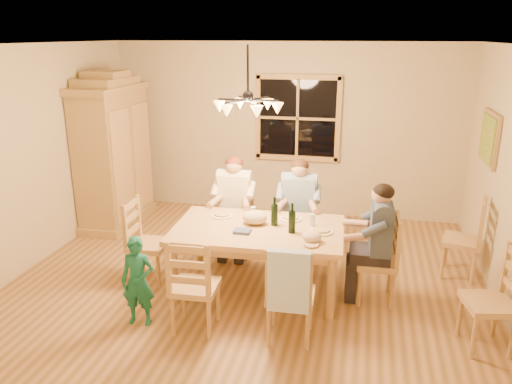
% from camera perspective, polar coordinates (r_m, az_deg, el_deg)
% --- Properties ---
extents(floor, '(5.50, 5.50, 0.00)m').
position_cam_1_polar(floor, '(6.05, -0.83, -9.97)').
color(floor, brown).
rests_on(floor, ground).
extents(ceiling, '(5.50, 5.00, 0.02)m').
position_cam_1_polar(ceiling, '(5.36, -0.96, 16.53)').
color(ceiling, white).
rests_on(ceiling, wall_back).
extents(wall_back, '(5.50, 0.02, 2.70)m').
position_cam_1_polar(wall_back, '(7.95, 3.33, 7.08)').
color(wall_back, '#C6B88C').
rests_on(wall_back, floor).
extents(wall_left, '(0.02, 5.00, 2.70)m').
position_cam_1_polar(wall_left, '(6.73, -24.36, 3.58)').
color(wall_left, '#C6B88C').
rests_on(wall_left, floor).
extents(window, '(1.30, 0.06, 1.30)m').
position_cam_1_polar(window, '(7.85, 4.77, 8.40)').
color(window, black).
rests_on(window, wall_back).
extents(painting, '(0.06, 0.78, 0.64)m').
position_cam_1_polar(painting, '(6.69, 25.10, 5.61)').
color(painting, '#A68548').
rests_on(painting, wall_right).
extents(chandelier, '(0.77, 0.68, 0.71)m').
position_cam_1_polar(chandelier, '(5.41, -0.92, 9.92)').
color(chandelier, black).
rests_on(chandelier, ceiling).
extents(armoire, '(0.66, 1.40, 2.30)m').
position_cam_1_polar(armoire, '(7.79, -15.95, 4.01)').
color(armoire, '#A68548').
rests_on(armoire, floor).
extents(dining_table, '(1.91, 1.22, 0.76)m').
position_cam_1_polar(dining_table, '(5.56, 0.25, -5.03)').
color(dining_table, tan).
rests_on(dining_table, floor).
extents(chair_far_left, '(0.46, 0.44, 0.99)m').
position_cam_1_polar(chair_far_left, '(6.58, -2.43, -4.70)').
color(chair_far_left, tan).
rests_on(chair_far_left, floor).
extents(chair_far_right, '(0.46, 0.44, 0.99)m').
position_cam_1_polar(chair_far_right, '(6.46, 4.81, -5.19)').
color(chair_far_right, tan).
rests_on(chair_far_right, floor).
extents(chair_near_left, '(0.46, 0.44, 0.99)m').
position_cam_1_polar(chair_near_left, '(5.05, -6.92, -12.20)').
color(chair_near_left, tan).
rests_on(chair_near_left, floor).
extents(chair_near_right, '(0.46, 0.44, 0.99)m').
position_cam_1_polar(chair_near_right, '(4.88, 3.94, -13.24)').
color(chair_near_right, tan).
rests_on(chair_near_right, floor).
extents(chair_end_left, '(0.44, 0.46, 0.99)m').
position_cam_1_polar(chair_end_left, '(6.05, -12.06, -7.20)').
color(chair_end_left, tan).
rests_on(chair_end_left, floor).
extents(chair_end_right, '(0.44, 0.46, 0.99)m').
position_cam_1_polar(chair_end_right, '(5.65, 13.49, -9.15)').
color(chair_end_right, tan).
rests_on(chair_end_right, floor).
extents(adult_woman, '(0.41, 0.43, 0.87)m').
position_cam_1_polar(adult_woman, '(6.40, -2.49, -0.24)').
color(adult_woman, beige).
rests_on(adult_woman, floor).
extents(adult_plaid_man, '(0.41, 0.43, 0.87)m').
position_cam_1_polar(adult_plaid_man, '(6.28, 4.94, -0.66)').
color(adult_plaid_man, '#346390').
rests_on(adult_plaid_man, floor).
extents(adult_slate_man, '(0.43, 0.41, 0.87)m').
position_cam_1_polar(adult_slate_man, '(5.44, 13.90, -4.08)').
color(adult_slate_man, '#3D4A63').
rests_on(adult_slate_man, floor).
extents(towel, '(0.38, 0.11, 0.58)m').
position_cam_1_polar(towel, '(4.52, 3.76, -10.14)').
color(towel, '#B7D5F8').
rests_on(towel, chair_near_right).
extents(wine_bottle_a, '(0.08, 0.08, 0.33)m').
position_cam_1_polar(wine_bottle_a, '(5.54, 2.13, -2.22)').
color(wine_bottle_a, black).
rests_on(wine_bottle_a, dining_table).
extents(wine_bottle_b, '(0.08, 0.08, 0.33)m').
position_cam_1_polar(wine_bottle_b, '(5.35, 4.14, -2.98)').
color(wine_bottle_b, black).
rests_on(wine_bottle_b, dining_table).
extents(plate_woman, '(0.26, 0.26, 0.02)m').
position_cam_1_polar(plate_woman, '(5.86, -3.89, -2.72)').
color(plate_woman, white).
rests_on(plate_woman, dining_table).
extents(plate_plaid, '(0.26, 0.26, 0.02)m').
position_cam_1_polar(plate_plaid, '(5.77, 3.98, -3.06)').
color(plate_plaid, white).
rests_on(plate_plaid, dining_table).
extents(plate_slate, '(0.26, 0.26, 0.02)m').
position_cam_1_polar(plate_slate, '(5.44, 7.48, -4.50)').
color(plate_slate, white).
rests_on(plate_slate, dining_table).
extents(wine_glass_a, '(0.06, 0.06, 0.14)m').
position_cam_1_polar(wine_glass_a, '(5.77, -0.34, -2.37)').
color(wine_glass_a, silver).
rests_on(wine_glass_a, dining_table).
extents(wine_glass_b, '(0.06, 0.06, 0.14)m').
position_cam_1_polar(wine_glass_b, '(5.58, 6.45, -3.21)').
color(wine_glass_b, silver).
rests_on(wine_glass_b, dining_table).
extents(cap, '(0.20, 0.20, 0.11)m').
position_cam_1_polar(cap, '(5.17, 6.41, -5.08)').
color(cap, tan).
rests_on(cap, dining_table).
extents(napkin, '(0.19, 0.15, 0.03)m').
position_cam_1_polar(napkin, '(5.39, -1.59, -4.50)').
color(napkin, '#44507D').
rests_on(napkin, dining_table).
extents(cloth_bundle, '(0.28, 0.22, 0.15)m').
position_cam_1_polar(cloth_bundle, '(5.60, -0.14, -2.93)').
color(cloth_bundle, '#C2B48D').
rests_on(cloth_bundle, dining_table).
extents(child, '(0.36, 0.26, 0.93)m').
position_cam_1_polar(child, '(5.15, -13.34, -9.90)').
color(child, '#176857').
rests_on(child, floor).
extents(chair_spare_front, '(0.49, 0.51, 0.99)m').
position_cam_1_polar(chair_spare_front, '(5.20, 24.83, -12.93)').
color(chair_spare_front, tan).
rests_on(chair_spare_front, floor).
extents(chair_spare_back, '(0.51, 0.52, 0.99)m').
position_cam_1_polar(chair_spare_back, '(6.50, 22.29, -6.39)').
color(chair_spare_back, tan).
rests_on(chair_spare_back, floor).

